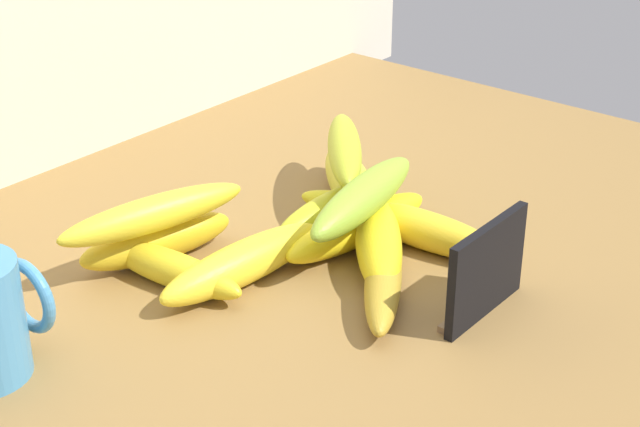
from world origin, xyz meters
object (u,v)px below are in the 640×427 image
Objects in this scene: banana_1 at (331,210)px; banana_9 at (358,227)px; banana_7 at (172,269)px; banana_3 at (383,277)px; banana_4 at (351,185)px; banana_0 at (243,263)px; banana_2 at (378,241)px; banana_6 at (388,217)px; banana_5 at (426,230)px; banana_10 at (153,214)px; banana_11 at (344,149)px; chalkboard_sign at (486,273)px; banana_8 at (157,240)px; banana_12 at (359,195)px.

banana_9 is at bearing -107.32° from banana_1.
banana_1 reaches higher than banana_7.
banana_3 is 1.04× the size of banana_4.
banana_0 is at bearing -172.71° from banana_4.
banana_6 is (5.28, 2.67, -0.46)cm from banana_2.
banana_5 is at bearing -57.55° from banana_9.
banana_10 is (-21.84, 5.47, 3.40)cm from banana_4.
banana_9 is at bearing -138.29° from banana_4.
banana_11 is (18.51, 3.17, 3.97)cm from banana_0.
banana_11 is (9.50, 22.33, 2.06)cm from chalkboard_sign.
banana_11 is (2.70, 7.55, 4.25)cm from banana_6.
banana_2 is at bearing -113.34° from banana_9.
banana_0 is 17.89cm from banana_5.
banana_7 is at bearing -117.90° from banana_8.
banana_5 and banana_9 have the same top height.
banana_10 reaches higher than banana_6.
banana_12 reaches higher than banana_9.
banana_2 is 12.48cm from banana_4.
banana_6 is 1.09× the size of banana_10.
banana_10 is 22.17cm from banana_11.
banana_6 is 22.08cm from banana_7.
banana_3 is at bearing -55.06° from banana_7.
banana_9 is 10.15cm from banana_11.
banana_11 reaches higher than banana_10.
banana_11 is (20.51, -5.85, 3.98)cm from banana_8.
banana_3 is 19.04cm from banana_11.
banana_12 is at bearing 81.15° from chalkboard_sign.
banana_11 is at bearing -12.22° from banana_10.
banana_10 is (-18.65, 16.80, 3.65)cm from banana_5.
banana_0 reaches higher than banana_7.
banana_5 reaches higher than banana_3.
banana_7 is at bearing -110.33° from banana_10.
banana_4 is 0.96× the size of banana_10.
banana_5 is at bearing 57.57° from chalkboard_sign.
banana_0 reaches higher than banana_5.
banana_0 is at bearing -77.47° from banana_8.
banana_9 is at bearing -25.99° from banana_7.
banana_6 is 1.08× the size of banana_12.
banana_5 is at bearing -20.82° from banana_2.
banana_8 reaches higher than banana_7.
banana_12 is (-4.15, 4.81, 3.72)cm from banana_5.
banana_9 is (-3.76, 0.86, 0.19)cm from banana_6.
banana_4 is at bearing -5.22° from banana_7.
banana_0 is at bearing 120.21° from banana_3.
banana_3 is 9.25cm from banana_12.
banana_1 is 1.01× the size of banana_8.
banana_5 is 25.08cm from banana_8.
banana_2 is 1.00× the size of banana_10.
banana_3 is at bearing 108.09° from chalkboard_sign.
banana_9 is at bearing 66.66° from banana_2.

